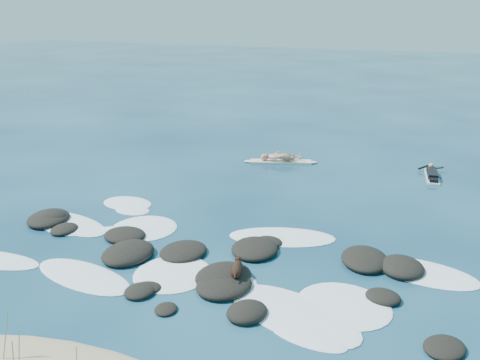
% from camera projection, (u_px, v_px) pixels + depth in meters
% --- Properties ---
extents(ground, '(160.00, 160.00, 0.00)m').
position_uv_depth(ground, '(226.00, 247.00, 17.28)').
color(ground, '#0A2642').
rests_on(ground, ground).
extents(reef_rocks, '(15.22, 6.57, 0.54)m').
position_uv_depth(reef_rocks, '(206.00, 258.00, 16.28)').
color(reef_rocks, black).
rests_on(reef_rocks, ground).
extents(breaking_foam, '(15.72, 7.37, 0.12)m').
position_uv_depth(breaking_foam, '(191.00, 257.00, 16.54)').
color(breaking_foam, white).
rests_on(breaking_foam, ground).
extents(standing_surfer_rig, '(3.51, 1.60, 2.06)m').
position_uv_depth(standing_surfer_rig, '(281.00, 147.00, 26.14)').
color(standing_surfer_rig, beige).
rests_on(standing_surfer_rig, ground).
extents(paddling_surfer_rig, '(1.14, 2.58, 0.44)m').
position_uv_depth(paddling_surfer_rig, '(432.00, 174.00, 24.11)').
color(paddling_surfer_rig, white).
rests_on(paddling_surfer_rig, ground).
extents(dog, '(0.48, 1.05, 0.68)m').
position_uv_depth(dog, '(237.00, 269.00, 14.88)').
color(dog, black).
rests_on(dog, ground).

